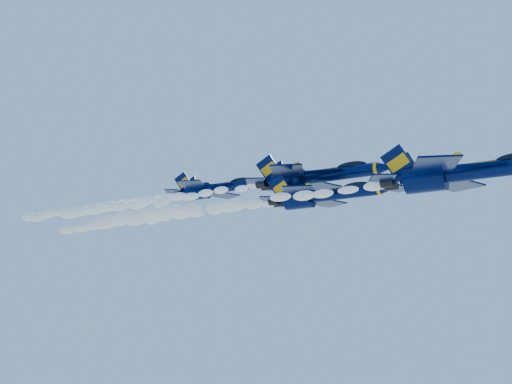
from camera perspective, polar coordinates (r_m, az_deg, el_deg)
The scene contains 8 objects.
jet_lead at distance 51.58m, azimuth 20.10°, elevation 1.87°, with size 16.34×13.41×6.07m.
smoke_trail_jet_lead at distance 60.66m, azimuth -3.72°, elevation -1.45°, with size 36.04×1.69×1.52m, color white.
jet_second at distance 64.24m, azimuth 6.79°, elevation -0.31°, with size 15.19×12.46×5.64m.
smoke_trail_jet_second at distance 76.94m, azimuth -10.21°, elevation -2.61°, with size 36.04×1.57×1.41m, color white.
jet_third at distance 69.97m, azimuth 5.98°, elevation 1.55°, with size 18.08×14.83×6.72m.
smoke_trail_jet_third at distance 83.39m, azimuth -10.37°, elevation -0.98°, with size 36.04×1.87×1.68m, color white.
jet_fourth at distance 84.38m, azimuth -4.03°, elevation 0.37°, with size 16.13×13.23×5.99m.
smoke_trail_jet_fourth at distance 100.10m, azimuth -15.95°, elevation -1.53°, with size 36.04×1.67×1.50m, color white.
Camera 1 is at (29.16, -58.23, 137.05)m, focal length 40.00 mm.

